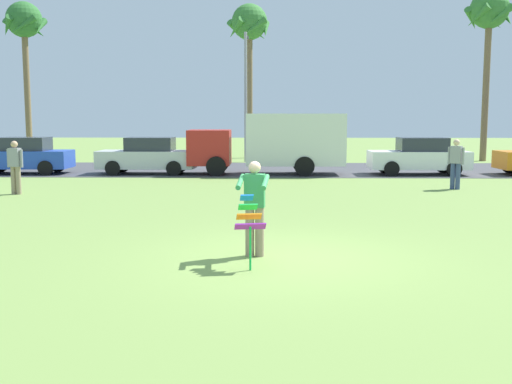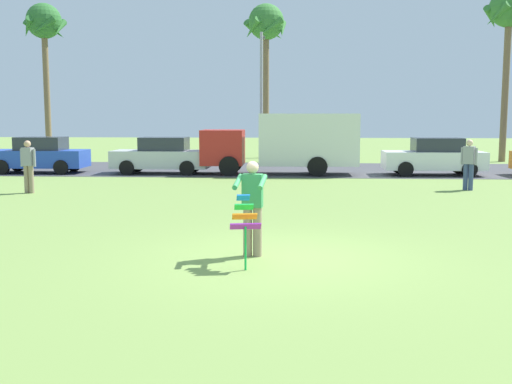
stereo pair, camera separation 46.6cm
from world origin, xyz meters
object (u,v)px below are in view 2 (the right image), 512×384
at_px(kite_held, 245,219).
at_px(person_walker_near, 469,163).
at_px(parked_car_silver, 162,156).
at_px(streetlight_pole, 261,89).
at_px(person_walker_far, 28,165).
at_px(parked_truck_red_cab, 289,142).
at_px(parked_car_white, 434,157).
at_px(palm_tree_left_near, 44,28).
at_px(palm_tree_right_near, 266,29).
at_px(parked_car_blue, 39,156).
at_px(palm_tree_centre_far, 509,16).
at_px(person_kite_flyer, 252,205).

relative_size(kite_held, person_walker_near, 0.70).
height_order(parked_car_silver, streetlight_pole, streetlight_pole).
bearing_deg(person_walker_far, parked_truck_red_cab, 39.52).
xyz_separation_m(parked_car_silver, streetlight_pole, (3.98, 7.30, 3.22)).
relative_size(parked_car_white, streetlight_pole, 0.60).
xyz_separation_m(palm_tree_left_near, person_walker_near, (21.07, -15.73, -6.84)).
xyz_separation_m(parked_car_silver, parked_car_white, (11.76, 0.00, 0.00)).
height_order(kite_held, person_walker_near, person_walker_near).
xyz_separation_m(kite_held, parked_truck_red_cab, (0.58, 16.50, 0.59)).
xyz_separation_m(palm_tree_left_near, person_walker_far, (6.42, -17.44, -6.84)).
relative_size(palm_tree_right_near, person_walker_near, 5.24).
height_order(parked_car_blue, parked_truck_red_cab, parked_truck_red_cab).
bearing_deg(person_walker_far, streetlight_pole, 64.28).
bearing_deg(parked_car_white, palm_tree_left_near, 153.66).
bearing_deg(palm_tree_right_near, palm_tree_centre_far, -9.78).
bearing_deg(person_walker_near, parked_car_silver, 155.77).
bearing_deg(streetlight_pole, person_walker_far, -115.72).
distance_m(kite_held, person_walker_far, 12.36).
distance_m(parked_truck_red_cab, palm_tree_left_near, 19.27).
height_order(palm_tree_right_near, person_walker_far, palm_tree_right_near).
distance_m(parked_car_white, person_walker_near, 5.29).
xyz_separation_m(palm_tree_left_near, palm_tree_right_near, (13.40, 0.02, -0.16)).
height_order(palm_tree_left_near, palm_tree_centre_far, palm_tree_centre_far).
bearing_deg(parked_truck_red_cab, kite_held, -92.01).
relative_size(person_kite_flyer, parked_car_silver, 0.41).
height_order(person_kite_flyer, person_walker_near, same).
height_order(parked_car_silver, palm_tree_right_near, palm_tree_right_near).
distance_m(parked_truck_red_cab, palm_tree_centre_far, 15.68).
bearing_deg(parked_car_blue, person_walker_far, -69.52).
bearing_deg(parked_car_silver, person_kite_flyer, -72.06).
height_order(parked_car_silver, palm_tree_left_near, palm_tree_left_near).
bearing_deg(parked_car_blue, streetlight_pole, 37.53).
relative_size(parked_car_silver, person_walker_far, 2.44).
distance_m(parked_car_white, palm_tree_left_near, 24.55).
distance_m(parked_car_silver, palm_tree_left_near, 15.65).
distance_m(person_kite_flyer, parked_car_silver, 16.45).
xyz_separation_m(palm_tree_centre_far, streetlight_pole, (-13.31, -0.89, -3.88)).
xyz_separation_m(person_kite_flyer, parked_car_silver, (-5.07, 15.65, -0.18)).
bearing_deg(parked_car_silver, palm_tree_centre_far, 25.33).
distance_m(palm_tree_right_near, streetlight_pole, 4.80).
distance_m(person_kite_flyer, person_walker_far, 11.77).
distance_m(palm_tree_left_near, palm_tree_centre_far, 26.71).
distance_m(parked_car_blue, palm_tree_centre_far, 25.25).
relative_size(person_kite_flyer, parked_truck_red_cab, 0.26).
relative_size(palm_tree_centre_far, person_walker_near, 5.41).
distance_m(palm_tree_left_near, person_walker_near, 27.17).
bearing_deg(palm_tree_centre_far, streetlight_pole, -176.18).
distance_m(parked_truck_red_cab, person_walker_far, 11.00).
xyz_separation_m(streetlight_pole, person_walker_near, (7.77, -12.58, -3.06)).
bearing_deg(person_kite_flyer, palm_tree_left_near, 118.88).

